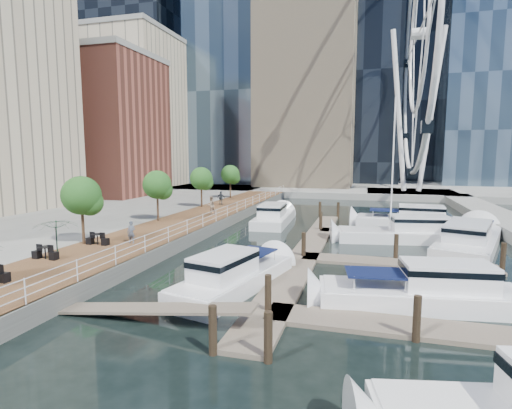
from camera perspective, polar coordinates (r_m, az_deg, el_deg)
The scene contains 16 objects.
ground at distance 20.92m, azimuth -5.10°, elevation -12.48°, with size 520.00×520.00×0.00m, color black.
boardwalk at distance 37.63m, azimuth -9.83°, elevation -2.94°, with size 6.00×60.00×1.00m, color brown.
seawall at distance 36.45m, azimuth -5.57°, elevation -3.19°, with size 0.25×60.00×1.00m, color #595954.
land_far at distance 120.78m, azimuth 12.36°, elevation 3.88°, with size 200.00×114.00×1.00m, color gray.
pier at distance 71.04m, azimuth 21.25°, elevation 1.39°, with size 14.00×12.00×1.00m, color gray.
railing at distance 36.31m, azimuth -5.73°, elevation -1.59°, with size 0.10×60.00×1.05m, color white, non-canonical shape.
floating_docks at distance 29.13m, azimuth 17.18°, elevation -6.12°, with size 16.00×34.00×2.60m.
midrise_condos at distance 61.12m, azimuth -26.75°, elevation 12.40°, with size 19.00×67.00×28.00m.
ferris_wheel at distance 73.22m, azimuth 22.21°, elevation 21.59°, with size 5.80×45.60×47.80m.
street_trees at distance 37.39m, azimuth -13.94°, elevation 2.75°, with size 2.60×42.60×4.60m.
cafe_tables at distance 24.61m, azimuth -30.43°, elevation -7.12°, with size 2.50×13.70×0.74m.
yacht_foreground at distance 20.55m, azimuth 22.42°, elevation -13.38°, with size 2.71×10.13×2.15m, color white, non-canonical shape.
pedestrian_near at distance 28.51m, azimuth -17.40°, elevation -3.81°, with size 0.56×0.36×1.53m, color #4B5464.
pedestrian_mid at distance 40.55m, azimuth -6.45°, elevation -0.12°, with size 0.90×0.70×1.85m, color gray.
pedestrian_far at distance 48.26m, azimuth -5.02°, elevation 0.94°, with size 0.97×0.40×1.65m, color #383F46.
moored_yachts at distance 33.13m, azimuth 18.71°, elevation -5.47°, with size 22.33×36.75×11.50m.
Camera 1 is at (7.06, -18.40, 7.01)m, focal length 28.00 mm.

